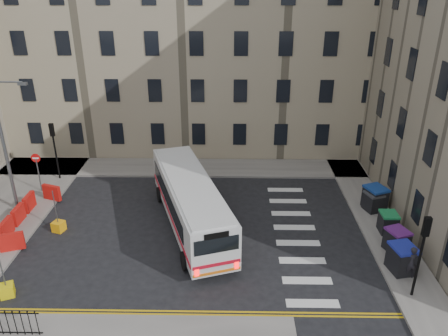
{
  "coord_description": "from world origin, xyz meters",
  "views": [
    {
      "loc": [
        0.26,
        -21.48,
        13.71
      ],
      "look_at": [
        -0.15,
        2.15,
        3.0
      ],
      "focal_mm": 35.0,
      "sensor_mm": 36.0,
      "label": 1
    }
  ],
  "objects_px": {
    "wheelie_bin_a": "(402,258)",
    "bollard_chevron": "(7,290)",
    "bollard_yellow": "(59,226)",
    "bus": "(190,201)",
    "wheelie_bin_b": "(397,240)",
    "wheelie_bin_e": "(375,198)",
    "pedestrian": "(411,262)",
    "streetlamp": "(4,147)",
    "wheelie_bin_c": "(388,222)",
    "wheelie_bin_d": "(373,202)"
  },
  "relations": [
    {
      "from": "wheelie_bin_c",
      "to": "wheelie_bin_d",
      "type": "xyz_separation_m",
      "value": [
        -0.13,
        2.44,
        -0.0
      ]
    },
    {
      "from": "bus",
      "to": "wheelie_bin_b",
      "type": "relative_size",
      "value": 7.74
    },
    {
      "from": "streetlamp",
      "to": "wheelie_bin_b",
      "type": "relative_size",
      "value": 5.74
    },
    {
      "from": "bus",
      "to": "wheelie_bin_c",
      "type": "xyz_separation_m",
      "value": [
        11.21,
        -0.58,
        -0.95
      ]
    },
    {
      "from": "wheelie_bin_e",
      "to": "wheelie_bin_b",
      "type": "bearing_deg",
      "value": -114.38
    },
    {
      "from": "streetlamp",
      "to": "wheelie_bin_c",
      "type": "bearing_deg",
      "value": -5.59
    },
    {
      "from": "wheelie_bin_c",
      "to": "bollard_yellow",
      "type": "relative_size",
      "value": 1.97
    },
    {
      "from": "streetlamp",
      "to": "pedestrian",
      "type": "distance_m",
      "value": 23.01
    },
    {
      "from": "wheelie_bin_e",
      "to": "bollard_chevron",
      "type": "xyz_separation_m",
      "value": [
        -19.2,
        -8.23,
        -0.58
      ]
    },
    {
      "from": "bollard_yellow",
      "to": "bollard_chevron",
      "type": "xyz_separation_m",
      "value": [
        -0.37,
        -5.52,
        0.0
      ]
    },
    {
      "from": "pedestrian",
      "to": "bollard_chevron",
      "type": "height_order",
      "value": "pedestrian"
    },
    {
      "from": "wheelie_bin_a",
      "to": "wheelie_bin_c",
      "type": "relative_size",
      "value": 1.25
    },
    {
      "from": "streetlamp",
      "to": "wheelie_bin_b",
      "type": "xyz_separation_m",
      "value": [
        22.01,
        -4.02,
        -3.55
      ]
    },
    {
      "from": "bus",
      "to": "bollard_yellow",
      "type": "xyz_separation_m",
      "value": [
        -7.57,
        -0.61,
        -1.39
      ]
    },
    {
      "from": "wheelie_bin_b",
      "to": "bollard_yellow",
      "type": "relative_size",
      "value": 2.36
    },
    {
      "from": "pedestrian",
      "to": "bollard_chevron",
      "type": "relative_size",
      "value": 2.87
    },
    {
      "from": "bollard_yellow",
      "to": "bollard_chevron",
      "type": "bearing_deg",
      "value": -93.88
    },
    {
      "from": "bus",
      "to": "wheelie_bin_c",
      "type": "relative_size",
      "value": 9.28
    },
    {
      "from": "bollard_yellow",
      "to": "bus",
      "type": "bearing_deg",
      "value": 4.59
    },
    {
      "from": "bollard_chevron",
      "to": "streetlamp",
      "type": "bearing_deg",
      "value": 111.25
    },
    {
      "from": "bus",
      "to": "wheelie_bin_d",
      "type": "height_order",
      "value": "bus"
    },
    {
      "from": "streetlamp",
      "to": "bus",
      "type": "distance_m",
      "value": 11.37
    },
    {
      "from": "wheelie_bin_a",
      "to": "pedestrian",
      "type": "height_order",
      "value": "pedestrian"
    },
    {
      "from": "streetlamp",
      "to": "wheelie_bin_e",
      "type": "height_order",
      "value": "streetlamp"
    },
    {
      "from": "wheelie_bin_c",
      "to": "bollard_yellow",
      "type": "distance_m",
      "value": 18.79
    },
    {
      "from": "streetlamp",
      "to": "bollard_chevron",
      "type": "height_order",
      "value": "streetlamp"
    },
    {
      "from": "wheelie_bin_b",
      "to": "bollard_chevron",
      "type": "bearing_deg",
      "value": 169.7
    },
    {
      "from": "wheelie_bin_c",
      "to": "bollard_chevron",
      "type": "height_order",
      "value": "wheelie_bin_c"
    },
    {
      "from": "bollard_yellow",
      "to": "bollard_chevron",
      "type": "height_order",
      "value": "same"
    },
    {
      "from": "wheelie_bin_a",
      "to": "bollard_chevron",
      "type": "xyz_separation_m",
      "value": [
        -18.68,
        -2.0,
        -0.56
      ]
    },
    {
      "from": "wheelie_bin_a",
      "to": "bus",
      "type": "bearing_deg",
      "value": 146.84
    },
    {
      "from": "wheelie_bin_a",
      "to": "wheelie_bin_c",
      "type": "xyz_separation_m",
      "value": [
        0.48,
        3.54,
        -0.11
      ]
    },
    {
      "from": "streetlamp",
      "to": "wheelie_bin_d",
      "type": "bearing_deg",
      "value": 0.72
    },
    {
      "from": "bus",
      "to": "bollard_chevron",
      "type": "distance_m",
      "value": 10.13
    },
    {
      "from": "wheelie_bin_b",
      "to": "wheelie_bin_e",
      "type": "xyz_separation_m",
      "value": [
        0.19,
        4.54,
        0.09
      ]
    },
    {
      "from": "wheelie_bin_a",
      "to": "bollard_chevron",
      "type": "relative_size",
      "value": 2.47
    },
    {
      "from": "bus",
      "to": "wheelie_bin_b",
      "type": "distance_m",
      "value": 11.36
    },
    {
      "from": "bus",
      "to": "wheelie_bin_a",
      "type": "bearing_deg",
      "value": -39.22
    },
    {
      "from": "wheelie_bin_b",
      "to": "wheelie_bin_d",
      "type": "distance_m",
      "value": 4.3
    },
    {
      "from": "bollard_chevron",
      "to": "bus",
      "type": "bearing_deg",
      "value": 37.63
    },
    {
      "from": "streetlamp",
      "to": "wheelie_bin_d",
      "type": "distance_m",
      "value": 22.33
    },
    {
      "from": "wheelie_bin_e",
      "to": "bollard_yellow",
      "type": "relative_size",
      "value": 2.73
    },
    {
      "from": "wheelie_bin_a",
      "to": "wheelie_bin_e",
      "type": "distance_m",
      "value": 6.25
    },
    {
      "from": "wheelie_bin_a",
      "to": "pedestrian",
      "type": "relative_size",
      "value": 0.86
    },
    {
      "from": "wheelie_bin_c",
      "to": "wheelie_bin_e",
      "type": "bearing_deg",
      "value": 89.04
    },
    {
      "from": "wheelie_bin_b",
      "to": "wheelie_bin_e",
      "type": "height_order",
      "value": "wheelie_bin_e"
    },
    {
      "from": "bus",
      "to": "wheelie_bin_a",
      "type": "distance_m",
      "value": 11.53
    },
    {
      "from": "wheelie_bin_d",
      "to": "pedestrian",
      "type": "xyz_separation_m",
      "value": [
        -0.14,
        -6.5,
        0.27
      ]
    },
    {
      "from": "wheelie_bin_c",
      "to": "bollard_chevron",
      "type": "xyz_separation_m",
      "value": [
        -19.16,
        -5.55,
        -0.45
      ]
    },
    {
      "from": "bus",
      "to": "wheelie_bin_a",
      "type": "relative_size",
      "value": 7.42
    }
  ]
}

